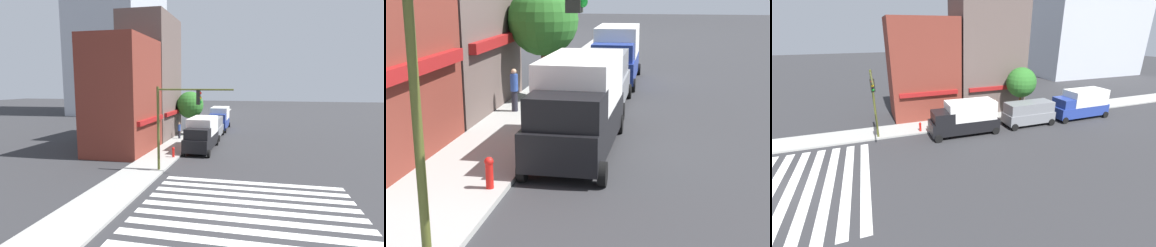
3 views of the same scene
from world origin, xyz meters
The scene contains 7 objects.
traffic_signal centered at (5.42, 5.14, 4.14)m, with size 0.32×5.25×5.98m.
box_truck_black centered at (12.93, 4.70, 1.59)m, with size 6.26×2.42×3.04m.
van_grey centered at (19.68, 4.70, 1.29)m, with size 5.01×2.22×2.34m.
box_truck_blue centered at (26.18, 4.70, 1.59)m, with size 6.22×2.42×3.04m.
pedestrian_blue_shirt centered at (17.71, 8.14, 1.07)m, with size 0.32×0.32×1.77m.
fire_hydrant centered at (9.16, 6.40, 0.61)m, with size 0.24×0.24×0.84m.
street_tree centered at (20.41, 7.50, 3.71)m, with size 3.18×3.18×5.16m.
Camera 2 is at (-3.20, 2.10, 5.21)m, focal length 50.00 mm.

